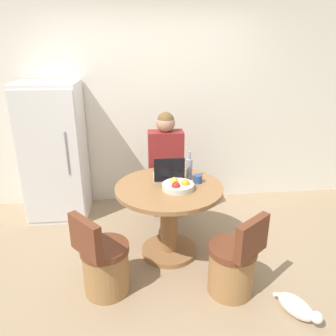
% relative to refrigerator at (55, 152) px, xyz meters
% --- Properties ---
extents(ground_plane, '(12.00, 12.00, 0.00)m').
position_rel_refrigerator_xyz_m(ground_plane, '(1.20, -1.26, -0.82)').
color(ground_plane, '#9E8466').
extents(wall_back, '(7.00, 0.06, 2.60)m').
position_rel_refrigerator_xyz_m(wall_back, '(1.20, 0.36, 0.48)').
color(wall_back, silver).
rests_on(wall_back, ground_plane).
extents(refrigerator, '(0.70, 0.63, 1.65)m').
position_rel_refrigerator_xyz_m(refrigerator, '(0.00, 0.00, 0.00)').
color(refrigerator, white).
rests_on(refrigerator, ground_plane).
extents(dining_table, '(1.05, 1.05, 0.76)m').
position_rel_refrigerator_xyz_m(dining_table, '(1.28, -0.98, -0.32)').
color(dining_table, olive).
rests_on(dining_table, ground_plane).
extents(chair_near_right_corner, '(0.48, 0.48, 0.78)m').
position_rel_refrigerator_xyz_m(chair_near_right_corner, '(1.77, -1.61, -0.55)').
color(chair_near_right_corner, '#9E7042').
rests_on(chair_near_right_corner, ground_plane).
extents(chair_near_left_corner, '(0.48, 0.48, 0.78)m').
position_rel_refrigerator_xyz_m(chair_near_left_corner, '(0.67, -1.49, -0.55)').
color(chair_near_left_corner, '#9E7042').
rests_on(chair_near_left_corner, ground_plane).
extents(person_seated, '(0.40, 0.37, 1.34)m').
position_rel_refrigerator_xyz_m(person_seated, '(1.32, -0.24, -0.09)').
color(person_seated, '#2D2D38').
rests_on(person_seated, ground_plane).
extents(laptop, '(0.30, 0.26, 0.25)m').
position_rel_refrigerator_xyz_m(laptop, '(1.29, -0.82, -0.01)').
color(laptop, '#B7B7BC').
rests_on(laptop, dining_table).
extents(fruit_bowl, '(0.30, 0.30, 0.10)m').
position_rel_refrigerator_xyz_m(fruit_bowl, '(1.36, -1.06, -0.03)').
color(fruit_bowl, beige).
rests_on(fruit_bowl, dining_table).
extents(coffee_cup, '(0.09, 0.09, 0.08)m').
position_rel_refrigerator_xyz_m(coffee_cup, '(1.57, -0.92, -0.03)').
color(coffee_cup, '#2D4C84').
rests_on(coffee_cup, dining_table).
extents(bottle, '(0.06, 0.06, 0.29)m').
position_rel_refrigerator_xyz_m(bottle, '(1.50, -0.81, 0.05)').
color(bottle, '#9999A3').
rests_on(bottle, dining_table).
extents(cat, '(0.28, 0.39, 0.17)m').
position_rel_refrigerator_xyz_m(cat, '(2.21, -1.94, -0.74)').
color(cat, white).
rests_on(cat, ground_plane).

